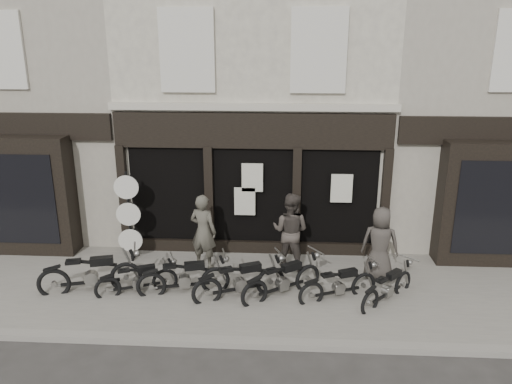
# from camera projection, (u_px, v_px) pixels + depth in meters

# --- Properties ---
(ground_plane) EXTENTS (90.00, 90.00, 0.00)m
(ground_plane) POSITION_uv_depth(u_px,v_px,m) (244.00, 312.00, 10.86)
(ground_plane) COLOR #2D2B28
(ground_plane) RESTS_ON ground
(pavement) EXTENTS (30.00, 4.20, 0.12)m
(pavement) POSITION_uv_depth(u_px,v_px,m) (247.00, 289.00, 11.70)
(pavement) COLOR slate
(pavement) RESTS_ON ground_plane
(kerb) EXTENTS (30.00, 0.25, 0.13)m
(kerb) POSITION_uv_depth(u_px,v_px,m) (239.00, 343.00, 9.65)
(kerb) COLOR gray
(kerb) RESTS_ON ground_plane
(central_building) EXTENTS (7.30, 6.22, 8.34)m
(central_building) POSITION_uv_depth(u_px,v_px,m) (259.00, 93.00, 15.31)
(central_building) COLOR beige
(central_building) RESTS_ON ground
(neighbour_left) EXTENTS (5.60, 6.73, 8.34)m
(neighbour_left) POSITION_uv_depth(u_px,v_px,m) (57.00, 93.00, 15.62)
(neighbour_left) COLOR gray
(neighbour_left) RESTS_ON ground
(neighbour_right) EXTENTS (5.60, 6.73, 8.34)m
(neighbour_right) POSITION_uv_depth(u_px,v_px,m) (470.00, 96.00, 14.92)
(neighbour_right) COLOR gray
(neighbour_right) RESTS_ON ground
(motorcycle_0) EXTENTS (2.28, 0.96, 1.12)m
(motorcycle_0) POSITION_uv_depth(u_px,v_px,m) (92.00, 277.00, 11.44)
(motorcycle_0) COLOR black
(motorcycle_0) RESTS_ON ground
(motorcycle_1) EXTENTS (1.78, 0.94, 0.90)m
(motorcycle_1) POSITION_uv_depth(u_px,v_px,m) (138.00, 282.00, 11.39)
(motorcycle_1) COLOR black
(motorcycle_1) RESTS_ON ground
(motorcycle_2) EXTENTS (2.09, 0.82, 1.02)m
(motorcycle_2) POSITION_uv_depth(u_px,v_px,m) (185.00, 281.00, 11.37)
(motorcycle_2) COLOR black
(motorcycle_2) RESTS_ON ground
(motorcycle_3) EXTENTS (2.07, 1.15, 1.05)m
(motorcycle_3) POSITION_uv_depth(u_px,v_px,m) (240.00, 284.00, 11.20)
(motorcycle_3) COLOR black
(motorcycle_3) RESTS_ON ground
(motorcycle_4) EXTENTS (1.86, 1.44, 1.02)m
(motorcycle_4) POSITION_uv_depth(u_px,v_px,m) (283.00, 283.00, 11.26)
(motorcycle_4) COLOR black
(motorcycle_4) RESTS_ON ground
(motorcycle_5) EXTENTS (1.82, 1.00, 0.93)m
(motorcycle_5) POSITION_uv_depth(u_px,v_px,m) (339.00, 287.00, 11.15)
(motorcycle_5) COLOR black
(motorcycle_5) RESTS_ON ground
(motorcycle_6) EXTENTS (1.46, 1.50, 0.90)m
(motorcycle_6) POSITION_uv_depth(u_px,v_px,m) (388.00, 290.00, 11.05)
(motorcycle_6) COLOR black
(motorcycle_6) RESTS_ON ground
(man_left) EXTENTS (0.82, 0.67, 1.92)m
(man_left) POSITION_uv_depth(u_px,v_px,m) (203.00, 232.00, 12.42)
(man_left) COLOR #49453C
(man_left) RESTS_ON pavement
(man_centre) EXTENTS (1.15, 1.02, 1.96)m
(man_centre) POSITION_uv_depth(u_px,v_px,m) (290.00, 231.00, 12.42)
(man_centre) COLOR #3E3732
(man_centre) RESTS_ON pavement
(man_right) EXTENTS (0.99, 0.76, 1.81)m
(man_right) POSITION_uv_depth(u_px,v_px,m) (380.00, 244.00, 11.85)
(man_right) COLOR #3A3530
(man_right) RESTS_ON pavement
(advert_sign_post) EXTENTS (0.62, 0.40, 2.53)m
(advert_sign_post) POSITION_uv_depth(u_px,v_px,m) (129.00, 221.00, 12.70)
(advert_sign_post) COLOR black
(advert_sign_post) RESTS_ON ground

